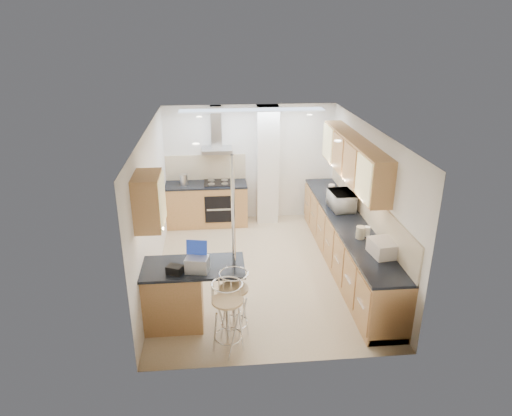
{
  "coord_description": "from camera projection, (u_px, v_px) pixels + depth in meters",
  "views": [
    {
      "loc": [
        -0.74,
        -7.01,
        4.03
      ],
      "look_at": [
        -0.07,
        0.2,
        1.1
      ],
      "focal_mm": 32.0,
      "sensor_mm": 36.0,
      "label": 1
    }
  ],
  "objects": [
    {
      "name": "bag",
      "position": [
        175.0,
        270.0,
        6.06
      ],
      "size": [
        0.25,
        0.22,
        0.11
      ],
      "primitive_type": "cube",
      "rotation": [
        0.0,
        0.0,
        -0.42
      ],
      "color": "black",
      "rests_on": "peninsula"
    },
    {
      "name": "jar_a",
      "position": [
        331.0,
        188.0,
        9.03
      ],
      "size": [
        0.14,
        0.14,
        0.16
      ],
      "primitive_type": "cylinder",
      "rotation": [
        0.0,
        0.0,
        -0.19
      ],
      "color": "silver",
      "rests_on": "right_counter"
    },
    {
      "name": "bar_stool_end",
      "position": [
        234.0,
        305.0,
        6.14
      ],
      "size": [
        0.5,
        0.5,
        1.02
      ],
      "primitive_type": null,
      "rotation": [
        0.0,
        0.0,
        1.35
      ],
      "color": "tan",
      "rests_on": "ground"
    },
    {
      "name": "jar_c",
      "position": [
        360.0,
        232.0,
        7.08
      ],
      "size": [
        0.17,
        0.17,
        0.19
      ],
      "primitive_type": "cylinder",
      "rotation": [
        0.0,
        0.0,
        0.3
      ],
      "color": "#B9B194",
      "rests_on": "right_counter"
    },
    {
      "name": "room_shell",
      "position": [
        278.0,
        180.0,
        7.84
      ],
      "size": [
        3.64,
        4.84,
        2.51
      ],
      "color": "white",
      "rests_on": "ground"
    },
    {
      "name": "bar_stool_near",
      "position": [
        228.0,
        318.0,
        5.85
      ],
      "size": [
        0.56,
        0.56,
        1.04
      ],
      "primitive_type": null,
      "rotation": [
        0.0,
        0.0,
        -0.42
      ],
      "color": "tan",
      "rests_on": "ground"
    },
    {
      "name": "kettle",
      "position": [
        184.0,
        180.0,
        9.4
      ],
      "size": [
        0.16,
        0.16,
        0.24
      ],
      "primitive_type": "cylinder",
      "color": "#ACAEB0",
      "rests_on": "back_counter"
    },
    {
      "name": "jar_d",
      "position": [
        367.0,
        231.0,
        7.17
      ],
      "size": [
        0.12,
        0.12,
        0.15
      ],
      "primitive_type": "cylinder",
      "rotation": [
        0.0,
        0.0,
        -0.21
      ],
      "color": "white",
      "rests_on": "right_counter"
    },
    {
      "name": "back_counter",
      "position": [
        207.0,
        204.0,
        9.73
      ],
      "size": [
        1.7,
        0.63,
        0.92
      ],
      "color": "#A98043",
      "rests_on": "ground"
    },
    {
      "name": "microwave",
      "position": [
        342.0,
        201.0,
        8.19
      ],
      "size": [
        0.43,
        0.61,
        0.32
      ],
      "primitive_type": "imported",
      "rotation": [
        0.0,
        0.0,
        1.64
      ],
      "color": "white",
      "rests_on": "right_counter"
    },
    {
      "name": "laptop",
      "position": [
        197.0,
        264.0,
        6.09
      ],
      "size": [
        0.34,
        0.28,
        0.21
      ],
      "primitive_type": "cube",
      "rotation": [
        0.0,
        0.0,
        -0.19
      ],
      "color": "#A1A5A9",
      "rests_on": "peninsula"
    },
    {
      "name": "right_counter",
      "position": [
        346.0,
        243.0,
        8.0
      ],
      "size": [
        0.63,
        4.4,
        0.92
      ],
      "color": "#A98043",
      "rests_on": "ground"
    },
    {
      "name": "bread_bin",
      "position": [
        383.0,
        248.0,
        6.57
      ],
      "size": [
        0.38,
        0.46,
        0.22
      ],
      "primitive_type": "cube",
      "rotation": [
        0.0,
        0.0,
        0.13
      ],
      "color": "silver",
      "rests_on": "right_counter"
    },
    {
      "name": "jar_b",
      "position": [
        339.0,
        202.0,
        8.37
      ],
      "size": [
        0.14,
        0.14,
        0.16
      ],
      "primitive_type": "cylinder",
      "rotation": [
        0.0,
        0.0,
        -0.41
      ],
      "color": "silver",
      "rests_on": "right_counter"
    },
    {
      "name": "ground",
      "position": [
        261.0,
        270.0,
        8.04
      ],
      "size": [
        4.8,
        4.8,
        0.0
      ],
      "primitive_type": "plane",
      "color": "tan",
      "rests_on": "ground"
    },
    {
      "name": "peninsula",
      "position": [
        193.0,
        295.0,
        6.43
      ],
      "size": [
        1.47,
        0.72,
        0.94
      ],
      "color": "#A98043",
      "rests_on": "ground"
    }
  ]
}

